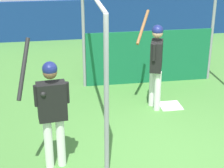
{
  "coord_description": "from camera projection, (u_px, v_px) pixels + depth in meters",
  "views": [
    {
      "loc": [
        -1.71,
        -5.01,
        3.41
      ],
      "look_at": [
        -0.76,
        0.84,
        0.95
      ],
      "focal_mm": 60.0,
      "sensor_mm": 36.0,
      "label": 1
    }
  ],
  "objects": [
    {
      "name": "batting_cage",
      "position": [
        157.0,
        45.0,
        7.98
      ],
      "size": [
        3.1,
        3.57,
        2.47
      ],
      "color": "gray",
      "rests_on": "ground"
    },
    {
      "name": "ground_plane",
      "position": [
        166.0,
        154.0,
        6.13
      ],
      "size": [
        60.0,
        60.0,
        0.0
      ],
      "primitive_type": "plane",
      "color": "#477F38"
    },
    {
      "name": "player_batter",
      "position": [
        156.0,
        59.0,
        7.35
      ],
      "size": [
        0.59,
        0.94,
        1.9
      ],
      "rotation": [
        0.0,
        0.0,
        1.24
      ],
      "color": "white",
      "rests_on": "ground"
    },
    {
      "name": "outfield_wall",
      "position": [
        104.0,
        19.0,
        12.45
      ],
      "size": [
        24.0,
        0.12,
        1.3
      ],
      "color": "navy",
      "rests_on": "ground"
    },
    {
      "name": "player_waiting",
      "position": [
        51.0,
        106.0,
        5.43
      ],
      "size": [
        0.73,
        0.55,
        2.02
      ],
      "rotation": [
        0.0,
        0.0,
        -3.03
      ],
      "color": "white",
      "rests_on": "ground"
    },
    {
      "name": "home_plate",
      "position": [
        170.0,
        106.0,
        7.79
      ],
      "size": [
        0.44,
        0.44,
        0.02
      ],
      "color": "white",
      "rests_on": "ground"
    }
  ]
}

